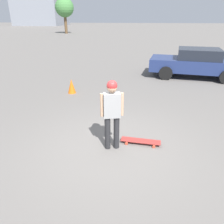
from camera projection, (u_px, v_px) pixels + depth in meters
name	position (u px, v px, depth m)	size (l,w,h in m)	color
ground_plane	(112.00, 148.00, 5.35)	(220.00, 220.00, 0.00)	slate
person	(112.00, 109.00, 4.94)	(0.52, 0.29, 1.70)	#262628
skateboard	(141.00, 141.00, 5.49)	(1.01, 0.35, 0.09)	#A5332D
car_parked_near	(196.00, 62.00, 11.26)	(4.76, 2.57, 1.47)	navy
tree_distant	(64.00, 8.00, 39.12)	(3.32, 3.32, 6.07)	brown
traffic_cone	(72.00, 86.00, 9.06)	(0.33, 0.33, 0.59)	orange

